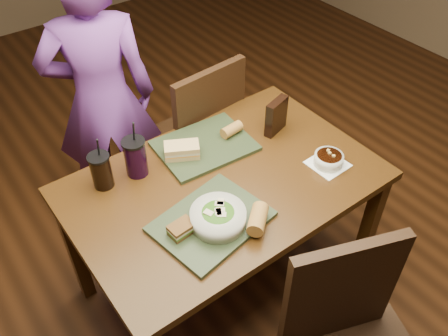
{
  "coord_description": "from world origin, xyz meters",
  "views": [
    {
      "loc": [
        -0.86,
        -1.16,
        2.15
      ],
      "look_at": [
        0.0,
        0.0,
        0.82
      ],
      "focal_mm": 38.0,
      "sensor_mm": 36.0,
      "label": 1
    }
  ],
  "objects": [
    {
      "name": "baguette_far",
      "position": [
        0.2,
        0.21,
        0.79
      ],
      "size": [
        0.11,
        0.06,
        0.05
      ],
      "primitive_type": "cylinder",
      "rotation": [
        0.0,
        1.57,
        0.1
      ],
      "color": "#AD7533",
      "rests_on": "tray_far"
    },
    {
      "name": "sandwich_far",
      "position": [
        -0.06,
        0.22,
        0.8
      ],
      "size": [
        0.17,
        0.15,
        0.06
      ],
      "color": "tan",
      "rests_on": "tray_far"
    },
    {
      "name": "soup_bowl",
      "position": [
        0.42,
        -0.19,
        0.78
      ],
      "size": [
        0.16,
        0.16,
        0.06
      ],
      "color": "white",
      "rests_on": "dining_table"
    },
    {
      "name": "diner",
      "position": [
        -0.16,
        0.82,
        0.77
      ],
      "size": [
        0.65,
        0.54,
        1.53
      ],
      "primitive_type": "imported",
      "rotation": [
        0.0,
        0.0,
        2.78
      ],
      "color": "#763797",
      "rests_on": "ground"
    },
    {
      "name": "salad_bowl",
      "position": [
        -0.17,
        -0.19,
        0.8
      ],
      "size": [
        0.21,
        0.21,
        0.07
      ],
      "color": "silver",
      "rests_on": "tray_near"
    },
    {
      "name": "baguette_near",
      "position": [
        -0.06,
        -0.29,
        0.8
      ],
      "size": [
        0.14,
        0.13,
        0.06
      ],
      "primitive_type": "cylinder",
      "rotation": [
        0.0,
        1.57,
        0.69
      ],
      "color": "#AD7533",
      "rests_on": "tray_near"
    },
    {
      "name": "cup_cola",
      "position": [
        -0.42,
        0.28,
        0.83
      ],
      "size": [
        0.09,
        0.09,
        0.25
      ],
      "color": "black",
      "rests_on": "dining_table"
    },
    {
      "name": "chair_far",
      "position": [
        0.24,
        0.53,
        0.55
      ],
      "size": [
        0.46,
        0.46,
        0.99
      ],
      "color": "black",
      "rests_on": "ground"
    },
    {
      "name": "tray_far",
      "position": [
        0.06,
        0.23,
        0.76
      ],
      "size": [
        0.44,
        0.35,
        0.02
      ],
      "primitive_type": "cube",
      "rotation": [
        0.0,
        0.0,
        -0.07
      ],
      "color": "#27321C",
      "rests_on": "dining_table"
    },
    {
      "name": "chip_bag",
      "position": [
        0.4,
        0.13,
        0.84
      ],
      "size": [
        0.14,
        0.08,
        0.17
      ],
      "primitive_type": "cube",
      "rotation": [
        0.0,
        0.0,
        0.28
      ],
      "color": "black",
      "rests_on": "dining_table"
    },
    {
      "name": "tray_near",
      "position": [
        -0.18,
        -0.16,
        0.76
      ],
      "size": [
        0.47,
        0.38,
        0.02
      ],
      "primitive_type": "cube",
      "rotation": [
        0.0,
        0.0,
        0.17
      ],
      "color": "#27321C",
      "rests_on": "dining_table"
    },
    {
      "name": "cup_berry",
      "position": [
        -0.27,
        0.26,
        0.84
      ],
      "size": [
        0.1,
        0.1,
        0.27
      ],
      "color": "black",
      "rests_on": "dining_table"
    },
    {
      "name": "ground",
      "position": [
        0.0,
        0.0,
        0.0
      ],
      "size": [
        6.0,
        6.0,
        0.0
      ],
      "primitive_type": "plane",
      "color": "#381C0B",
      "rests_on": "ground"
    },
    {
      "name": "sandwich_near",
      "position": [
        -0.31,
        -0.15,
        0.79
      ],
      "size": [
        0.1,
        0.07,
        0.04
      ],
      "color": "#593819",
      "rests_on": "tray_near"
    },
    {
      "name": "dining_table",
      "position": [
        0.0,
        0.0,
        0.66
      ],
      "size": [
        1.3,
        0.85,
        0.75
      ],
      "color": "#3F240C",
      "rests_on": "ground"
    }
  ]
}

